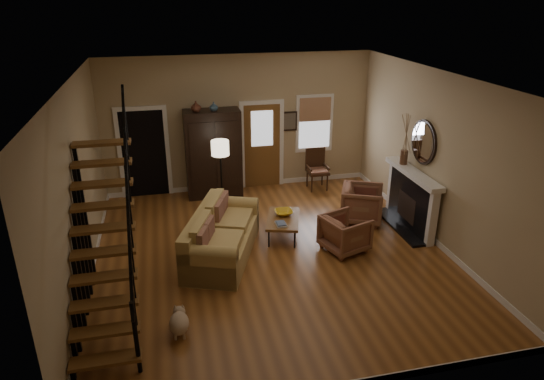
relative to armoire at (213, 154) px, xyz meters
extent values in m
plane|color=brown|center=(0.70, -3.15, -1.05)|extent=(7.00, 7.00, 0.00)
plane|color=white|center=(0.70, -3.15, 2.25)|extent=(7.00, 7.00, 0.00)
cube|color=tan|center=(0.70, 0.35, 0.60)|extent=(6.50, 0.04, 3.30)
cube|color=tan|center=(-2.55, -3.15, 0.60)|extent=(0.04, 7.00, 3.30)
cube|color=tan|center=(3.95, -3.15, 0.60)|extent=(0.04, 7.00, 3.30)
cube|color=black|center=(-1.60, 0.50, 0.00)|extent=(1.00, 0.36, 2.10)
cube|color=brown|center=(1.25, 0.33, 0.00)|extent=(0.90, 0.06, 2.10)
cube|color=silver|center=(2.60, 0.32, 0.50)|extent=(0.96, 0.06, 1.46)
cube|color=black|center=(3.83, -2.65, -0.48)|extent=(0.24, 1.60, 1.15)
cube|color=white|center=(3.77, -2.65, 0.15)|extent=(0.30, 1.95, 0.10)
cylinder|color=silver|center=(3.90, -2.65, 0.80)|extent=(0.05, 0.90, 0.90)
imported|color=#4C2619|center=(-0.35, -0.10, 1.17)|extent=(0.24, 0.24, 0.25)
imported|color=#334C60|center=(0.05, -0.10, 1.16)|extent=(0.20, 0.20, 0.21)
imported|color=gold|center=(1.14, -2.34, -0.59)|extent=(0.37, 0.37, 0.09)
imported|color=brown|center=(2.11, -3.29, -0.69)|extent=(0.99, 0.98, 0.72)
imported|color=brown|center=(2.92, -2.17, -0.65)|extent=(1.14, 1.13, 0.79)
camera|label=1|loc=(-1.09, -10.99, 3.60)|focal=32.00mm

